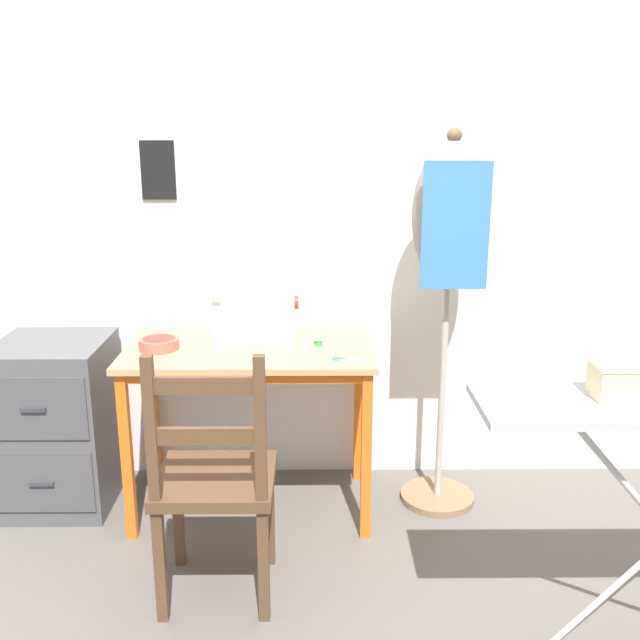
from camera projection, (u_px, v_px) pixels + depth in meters
ground_plane at (248, 542)px, 2.84m from camera, size 14.00×14.00×0.00m
wall_back at (254, 203)px, 3.12m from camera, size 10.00×0.06×2.55m
sewing_table at (250, 369)px, 2.93m from camera, size 1.02×0.57×0.73m
sewing_machine at (259, 313)px, 2.95m from camera, size 0.35×0.18×0.29m
fabric_bowl at (159, 343)px, 2.88m from camera, size 0.16×0.16×0.05m
scissors at (343, 359)px, 2.76m from camera, size 0.13×0.05×0.01m
thread_spool_near_machine at (306, 345)px, 2.87m from camera, size 0.04×0.04×0.04m
thread_spool_mid_table at (318, 343)px, 2.92m from camera, size 0.04×0.04×0.03m
wooden_chair at (214, 482)px, 2.40m from camera, size 0.40×0.38×0.93m
filing_cabinet at (58, 423)px, 3.06m from camera, size 0.45×0.48×0.73m
dress_form at (449, 239)px, 2.85m from camera, size 0.32×0.32×1.60m
storage_box at (621, 381)px, 2.02m from camera, size 0.16×0.12×0.10m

